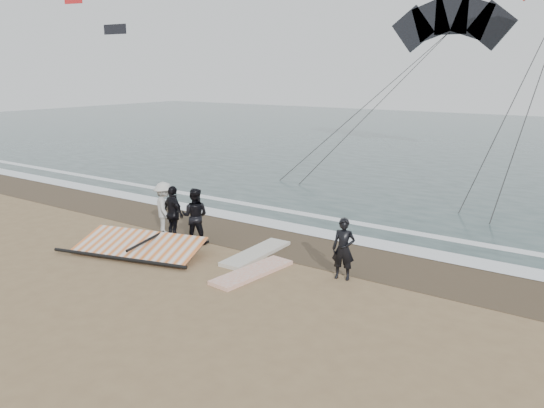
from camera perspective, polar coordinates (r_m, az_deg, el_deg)
The scene contains 12 objects.
ground at distance 12.70m, azimuth -8.04°, elevation -9.72°, with size 120.00×120.00×0.00m, color #8C704C.
sea at distance 42.55m, azimuth 23.63°, elevation 6.06°, with size 120.00×54.00×0.02m, color #233838.
wet_sand at distance 16.06m, azimuth 2.86°, elevation -4.42°, with size 120.00×2.80×0.01m, color #4C3D2B.
foam_near at distance 17.21m, azimuth 5.32°, elevation -3.12°, with size 120.00×0.90×0.01m, color white.
foam_far at distance 18.65m, azimuth 7.89°, elevation -1.82°, with size 120.00×0.45×0.01m, color white.
man_main at distance 13.39m, azimuth 7.70°, elevation -4.81°, with size 0.58×0.38×1.58m, color black.
board_white at distance 13.83m, azimuth -2.13°, elevation -7.34°, with size 0.70×2.49×0.10m, color white.
board_cream at distance 15.18m, azimuth -1.71°, elevation -5.32°, with size 0.70×2.61×0.11m, color beige.
trio_cluster at distance 16.67m, azimuth -10.26°, elevation -0.87°, with size 2.55×1.21×1.73m.
sail_rig at distance 15.83m, azimuth -13.86°, elevation -4.39°, with size 4.17×2.57×0.50m.
kite_dark at distance 33.73m, azimuth 18.62°, elevation 17.57°, with size 8.06×6.08×14.35m.
distant_kites at distance 57.57m, azimuth -16.78°, elevation 19.81°, with size 18.29×4.12×4.93m.
Camera 1 is at (7.96, -8.48, 5.10)m, focal length 35.00 mm.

